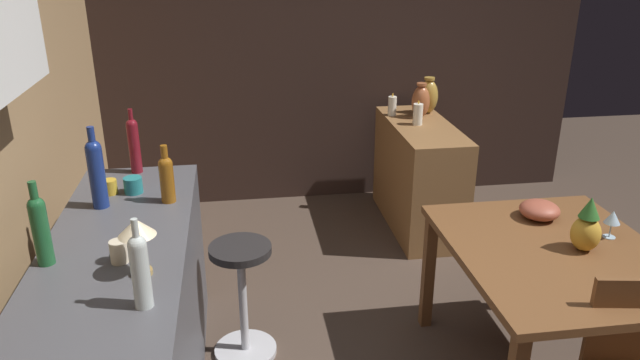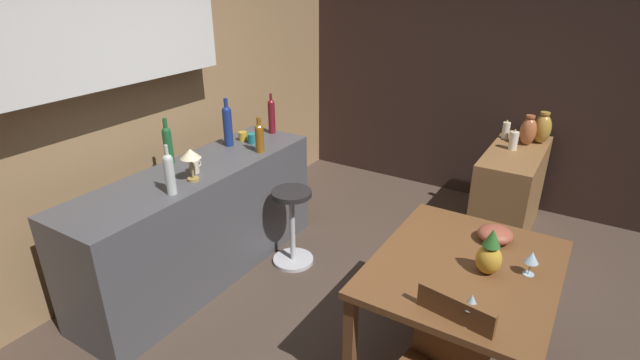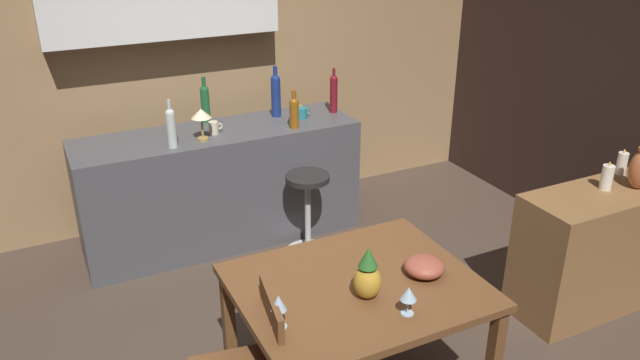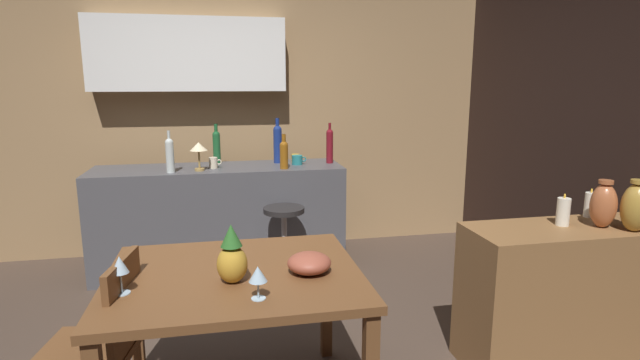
{
  "view_description": "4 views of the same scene",
  "coord_description": "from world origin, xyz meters",
  "px_view_note": "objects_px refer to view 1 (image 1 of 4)",
  "views": [
    {
      "loc": [
        -2.3,
        1.0,
        2.09
      ],
      "look_at": [
        0.56,
        0.58,
        0.93
      ],
      "focal_mm": 33.65,
      "sensor_mm": 36.0,
      "label": 1
    },
    {
      "loc": [
        -2.3,
        -0.93,
        2.24
      ],
      "look_at": [
        0.37,
        0.72,
        0.83
      ],
      "focal_mm": 26.45,
      "sensor_mm": 36.0,
      "label": 2
    },
    {
      "loc": [
        -1.3,
        -2.68,
        2.45
      ],
      "look_at": [
        0.31,
        0.6,
        0.8
      ],
      "focal_mm": 34.84,
      "sensor_mm": 36.0,
      "label": 3
    },
    {
      "loc": [
        -0.05,
        -2.66,
        1.62
      ],
      "look_at": [
        0.62,
        0.59,
        0.95
      ],
      "focal_mm": 27.46,
      "sensor_mm": 36.0,
      "label": 4
    }
  ],
  "objects_px": {
    "wine_bottle_amber": "(167,176)",
    "vase_copper": "(421,101)",
    "sideboard_cabinet": "(419,176)",
    "fruit_bowl": "(540,210)",
    "cup_cream": "(119,251)",
    "pillar_candle_short": "(392,106)",
    "dining_table": "(556,266)",
    "pineapple_centerpiece": "(587,228)",
    "cup_mustard": "(110,187)",
    "pillar_candle_tall": "(418,114)",
    "cup_teal": "(133,185)",
    "wine_bottle_ruby": "(134,143)",
    "vase_brass": "(428,96)",
    "wine_bottle_cobalt": "(96,171)",
    "wine_bottle_clear": "(140,268)",
    "wine_bottle_green": "(40,227)",
    "wine_glass_right": "(613,218)",
    "counter_lamp": "(137,232)",
    "bar_stool": "(243,298)"
  },
  "relations": [
    {
      "from": "wine_glass_right",
      "to": "vase_brass",
      "type": "height_order",
      "value": "vase_brass"
    },
    {
      "from": "bar_stool",
      "to": "cup_cream",
      "type": "xyz_separation_m",
      "value": [
        -0.53,
        0.47,
        0.6
      ]
    },
    {
      "from": "wine_bottle_amber",
      "to": "cup_mustard",
      "type": "distance_m",
      "value": 0.35
    },
    {
      "from": "dining_table",
      "to": "wine_bottle_clear",
      "type": "relative_size",
      "value": 3.47
    },
    {
      "from": "cup_mustard",
      "to": "pillar_candle_tall",
      "type": "height_order",
      "value": "pillar_candle_tall"
    },
    {
      "from": "counter_lamp",
      "to": "vase_copper",
      "type": "height_order",
      "value": "counter_lamp"
    },
    {
      "from": "bar_stool",
      "to": "wine_bottle_green",
      "type": "height_order",
      "value": "wine_bottle_green"
    },
    {
      "from": "pillar_candle_short",
      "to": "sideboard_cabinet",
      "type": "bearing_deg",
      "value": -150.03
    },
    {
      "from": "counter_lamp",
      "to": "pineapple_centerpiece",
      "type": "bearing_deg",
      "value": -84.0
    },
    {
      "from": "wine_glass_right",
      "to": "fruit_bowl",
      "type": "xyz_separation_m",
      "value": [
        0.25,
        0.24,
        -0.06
      ]
    },
    {
      "from": "pineapple_centerpiece",
      "to": "wine_bottle_ruby",
      "type": "xyz_separation_m",
      "value": [
        0.92,
        2.13,
        0.21
      ]
    },
    {
      "from": "wine_bottle_ruby",
      "to": "wine_glass_right",
      "type": "bearing_deg",
      "value": -109.41
    },
    {
      "from": "wine_bottle_green",
      "to": "wine_bottle_amber",
      "type": "relative_size",
      "value": 1.21
    },
    {
      "from": "wine_bottle_green",
      "to": "fruit_bowl",
      "type": "bearing_deg",
      "value": -79.69
    },
    {
      "from": "wine_bottle_green",
      "to": "cup_cream",
      "type": "bearing_deg",
      "value": -95.72
    },
    {
      "from": "cup_teal",
      "to": "sideboard_cabinet",
      "type": "bearing_deg",
      "value": -57.37
    },
    {
      "from": "fruit_bowl",
      "to": "cup_mustard",
      "type": "height_order",
      "value": "cup_mustard"
    },
    {
      "from": "wine_bottle_ruby",
      "to": "pillar_candle_tall",
      "type": "height_order",
      "value": "wine_bottle_ruby"
    },
    {
      "from": "wine_glass_right",
      "to": "pillar_candle_tall",
      "type": "xyz_separation_m",
      "value": [
        1.74,
        0.44,
        0.05
      ]
    },
    {
      "from": "counter_lamp",
      "to": "pillar_candle_tall",
      "type": "distance_m",
      "value": 2.68
    },
    {
      "from": "dining_table",
      "to": "pineapple_centerpiece",
      "type": "height_order",
      "value": "pineapple_centerpiece"
    },
    {
      "from": "wine_bottle_green",
      "to": "wine_bottle_cobalt",
      "type": "bearing_deg",
      "value": -11.72
    },
    {
      "from": "bar_stool",
      "to": "wine_bottle_amber",
      "type": "xyz_separation_m",
      "value": [
        0.05,
        0.33,
        0.68
      ]
    },
    {
      "from": "sideboard_cabinet",
      "to": "cup_cream",
      "type": "relative_size",
      "value": 10.42
    },
    {
      "from": "wine_bottle_amber",
      "to": "cup_teal",
      "type": "distance_m",
      "value": 0.25
    },
    {
      "from": "wine_bottle_cobalt",
      "to": "sideboard_cabinet",
      "type": "bearing_deg",
      "value": -55.94
    },
    {
      "from": "wine_bottle_amber",
      "to": "vase_copper",
      "type": "xyz_separation_m",
      "value": [
        1.55,
        -1.75,
        -0.08
      ]
    },
    {
      "from": "dining_table",
      "to": "pillar_candle_short",
      "type": "xyz_separation_m",
      "value": [
        2.1,
        0.25,
        0.24
      ]
    },
    {
      "from": "cup_cream",
      "to": "pillar_candle_short",
      "type": "relative_size",
      "value": 0.6
    },
    {
      "from": "cup_cream",
      "to": "vase_brass",
      "type": "bearing_deg",
      "value": -41.69
    },
    {
      "from": "pillar_candle_short",
      "to": "fruit_bowl",
      "type": "bearing_deg",
      "value": -169.49
    },
    {
      "from": "wine_bottle_ruby",
      "to": "vase_copper",
      "type": "relative_size",
      "value": 1.34
    },
    {
      "from": "sideboard_cabinet",
      "to": "pillar_candle_tall",
      "type": "xyz_separation_m",
      "value": [
        0.0,
        0.04,
        0.49
      ]
    },
    {
      "from": "pineapple_centerpiece",
      "to": "vase_brass",
      "type": "height_order",
      "value": "vase_brass"
    },
    {
      "from": "pillar_candle_tall",
      "to": "vase_copper",
      "type": "xyz_separation_m",
      "value": [
        0.19,
        -0.08,
        0.05
      ]
    },
    {
      "from": "sideboard_cabinet",
      "to": "wine_bottle_cobalt",
      "type": "relative_size",
      "value": 2.76
    },
    {
      "from": "sideboard_cabinet",
      "to": "wine_bottle_clear",
      "type": "height_order",
      "value": "wine_bottle_clear"
    },
    {
      "from": "cup_mustard",
      "to": "pillar_candle_short",
      "type": "bearing_deg",
      "value": -51.22
    },
    {
      "from": "cup_cream",
      "to": "cup_teal",
      "type": "relative_size",
      "value": 0.83
    },
    {
      "from": "sideboard_cabinet",
      "to": "cup_cream",
      "type": "distance_m",
      "value": 2.73
    },
    {
      "from": "wine_glass_right",
      "to": "vase_copper",
      "type": "xyz_separation_m",
      "value": [
        1.93,
        0.37,
        0.1
      ]
    },
    {
      "from": "wine_bottle_amber",
      "to": "vase_brass",
      "type": "height_order",
      "value": "wine_bottle_amber"
    },
    {
      "from": "wine_bottle_clear",
      "to": "cup_mustard",
      "type": "relative_size",
      "value": 3.15
    },
    {
      "from": "wine_glass_right",
      "to": "wine_bottle_amber",
      "type": "distance_m",
      "value": 2.16
    },
    {
      "from": "cup_cream",
      "to": "vase_copper",
      "type": "bearing_deg",
      "value": -41.74
    },
    {
      "from": "dining_table",
      "to": "vase_brass",
      "type": "height_order",
      "value": "vase_brass"
    },
    {
      "from": "sideboard_cabinet",
      "to": "fruit_bowl",
      "type": "relative_size",
      "value": 5.36
    },
    {
      "from": "pillar_candle_short",
      "to": "vase_copper",
      "type": "bearing_deg",
      "value": -114.09
    },
    {
      "from": "pineapple_centerpiece",
      "to": "pillar_candle_short",
      "type": "relative_size",
      "value": 1.53
    },
    {
      "from": "wine_bottle_ruby",
      "to": "vase_brass",
      "type": "height_order",
      "value": "wine_bottle_ruby"
    }
  ]
}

